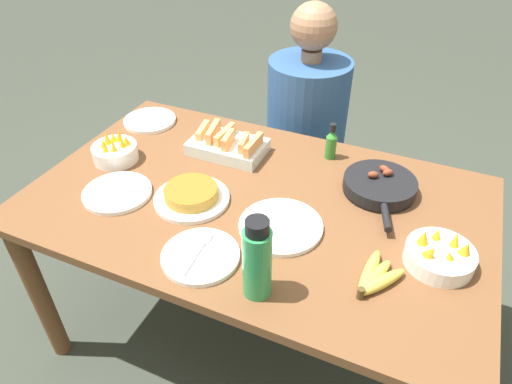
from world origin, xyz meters
TOP-DOWN VIEW (x-y plane):
  - ground_plane at (0.00, 0.00)m, footprint 14.00×14.00m
  - dining_table at (0.00, 0.00)m, footprint 1.57×0.96m
  - banana_bunch at (0.45, -0.21)m, footprint 0.13×0.20m
  - melon_tray at (-0.22, 0.23)m, footprint 0.29×0.18m
  - skillet at (0.38, 0.21)m, footprint 0.25×0.36m
  - frittata_plate_center at (-0.20, -0.10)m, footprint 0.26×0.26m
  - empty_plate_near_front at (-0.04, -0.32)m, footprint 0.23×0.23m
  - empty_plate_far_left at (-0.45, -0.17)m, footprint 0.24×0.24m
  - empty_plate_far_right at (-0.65, 0.31)m, footprint 0.23×0.23m
  - empty_plate_mid_edge at (0.13, -0.10)m, footprint 0.27×0.27m
  - fruit_bowl_mango at (-0.59, 0.01)m, footprint 0.17×0.17m
  - fruit_bowl_citrus at (0.61, -0.06)m, footprint 0.20×0.20m
  - water_bottle at (0.17, -0.37)m, footprint 0.08×0.08m
  - hot_sauce_bottle at (0.16, 0.36)m, footprint 0.04×0.04m
  - person_figure at (-0.06, 0.74)m, footprint 0.41×0.41m

SIDE VIEW (x-z plane):
  - ground_plane at x=0.00m, z-range 0.00..0.00m
  - person_figure at x=-0.06m, z-range -0.11..1.10m
  - dining_table at x=0.00m, z-range 0.28..1.03m
  - empty_plate_mid_edge at x=0.13m, z-range 0.75..0.77m
  - empty_plate_far_left at x=-0.45m, z-range 0.75..0.77m
  - empty_plate_near_front at x=-0.04m, z-range 0.75..0.77m
  - empty_plate_far_right at x=-0.65m, z-range 0.75..0.77m
  - banana_bunch at x=0.45m, z-range 0.75..0.79m
  - frittata_plate_center at x=-0.20m, z-range 0.75..0.80m
  - skillet at x=0.38m, z-range 0.74..0.82m
  - fruit_bowl_citrus at x=0.61m, z-range 0.73..0.84m
  - melon_tray at x=-0.22m, z-range 0.74..0.83m
  - fruit_bowl_mango at x=-0.59m, z-range 0.73..0.85m
  - hot_sauce_bottle at x=0.16m, z-range 0.74..0.89m
  - water_bottle at x=0.17m, z-range 0.74..1.00m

